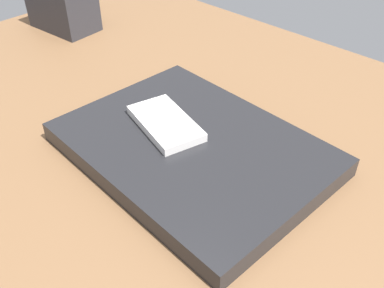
% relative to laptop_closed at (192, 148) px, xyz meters
% --- Properties ---
extents(desk_surface, '(1.20, 0.80, 0.03)m').
position_rel_laptop_closed_xyz_m(desk_surface, '(0.00, 0.02, -0.03)').
color(desk_surface, brown).
rests_on(desk_surface, ground).
extents(laptop_closed, '(0.34, 0.26, 0.03)m').
position_rel_laptop_closed_xyz_m(laptop_closed, '(0.00, 0.00, 0.00)').
color(laptop_closed, black).
rests_on(laptop_closed, desk_surface).
extents(cell_phone_on_laptop, '(0.12, 0.09, 0.01)m').
position_rel_laptop_closed_xyz_m(cell_phone_on_laptop, '(-0.05, -0.00, 0.02)').
color(cell_phone_on_laptop, silver).
rests_on(cell_phone_on_laptop, laptop_closed).
extents(desk_organizer, '(0.14, 0.09, 0.09)m').
position_rel_laptop_closed_xyz_m(desk_organizer, '(-0.47, 0.12, 0.03)').
color(desk_organizer, '#2D2D33').
rests_on(desk_organizer, desk_surface).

